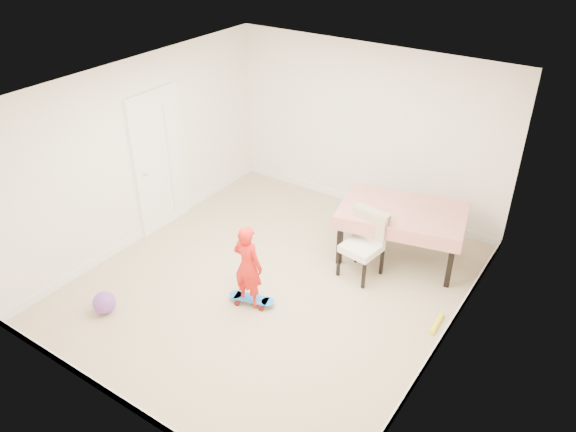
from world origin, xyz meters
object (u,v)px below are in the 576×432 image
Objects in this scene: dining_table at (400,234)px; balloon at (104,303)px; dining_chair at (361,246)px; skateboard at (252,301)px; child at (248,268)px.

dining_table reaches higher than balloon.
dining_chair is at bearing 47.30° from balloon.
skateboard is 1.79m from balloon.
dining_chair is 1.59m from skateboard.
skateboard is 0.54× the size of child.
dining_table is 1.78× the size of dining_chair.
balloon is (-1.37, -1.10, -0.41)m from child.
child is 3.91× the size of balloon.
child is at bearing -147.50° from skateboard.
balloon reaches higher than skateboard.
dining_chair is (-0.26, -0.66, 0.07)m from dining_table.
dining_table reaches higher than skateboard.
dining_chair is 1.57m from child.
dining_chair reaches higher than balloon.
dining_table is 2.26m from skateboard.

